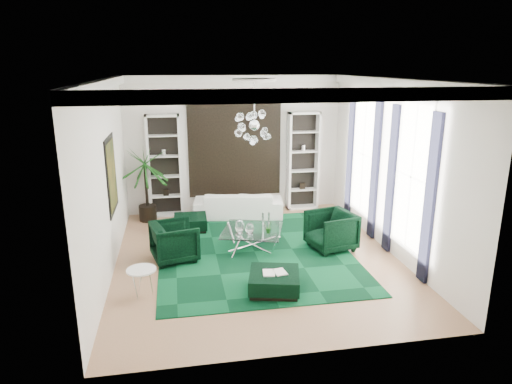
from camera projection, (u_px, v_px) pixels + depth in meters
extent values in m
cube|color=tan|center=(257.00, 258.00, 9.97)|extent=(6.00, 7.00, 0.02)
cube|color=white|center=(257.00, 78.00, 8.94)|extent=(6.00, 7.00, 0.02)
cube|color=white|center=(234.00, 145.00, 12.78)|extent=(6.00, 0.02, 3.80)
cube|color=white|center=(303.00, 232.00, 6.13)|extent=(6.00, 0.02, 3.80)
cube|color=white|center=(106.00, 179.00, 8.94)|extent=(0.02, 7.00, 3.80)
cube|color=white|center=(392.00, 167.00, 9.97)|extent=(0.02, 7.00, 3.80)
cylinder|color=white|center=(254.00, 80.00, 9.23)|extent=(0.90, 0.90, 0.05)
cube|color=black|center=(235.00, 145.00, 12.73)|extent=(2.50, 0.06, 2.80)
cube|color=black|center=(112.00, 175.00, 9.53)|extent=(0.04, 1.30, 1.60)
cube|color=white|center=(412.00, 177.00, 9.11)|extent=(0.03, 1.10, 2.90)
cube|color=black|center=(430.00, 200.00, 8.43)|extent=(0.07, 0.30, 3.25)
cube|color=black|center=(391.00, 180.00, 9.91)|extent=(0.07, 0.30, 3.25)
cube|color=white|center=(364.00, 155.00, 11.39)|extent=(0.03, 1.10, 2.90)
cube|color=black|center=(375.00, 171.00, 10.71)|extent=(0.07, 0.30, 3.25)
cube|color=black|center=(350.00, 158.00, 12.19)|extent=(0.07, 0.30, 3.25)
cube|color=black|center=(254.00, 252.00, 10.25)|extent=(4.20, 5.00, 0.02)
imported|color=white|center=(238.00, 204.00, 12.57)|extent=(2.52, 1.29, 0.70)
imported|color=black|center=(175.00, 242.00, 9.75)|extent=(1.11, 1.09, 0.84)
imported|color=black|center=(331.00, 231.00, 10.34)|extent=(1.15, 1.13, 0.88)
cube|color=black|center=(190.00, 223.00, 11.58)|extent=(0.83, 0.83, 0.36)
cube|color=black|center=(274.00, 282.00, 8.46)|extent=(1.10, 1.10, 0.36)
cube|color=white|center=(274.00, 272.00, 8.41)|extent=(0.44, 0.29, 0.03)
cylinder|color=white|center=(142.00, 283.00, 8.27)|extent=(0.66, 0.66, 0.51)
imported|color=#144912|center=(269.00, 227.00, 10.13)|extent=(0.18, 0.16, 0.26)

